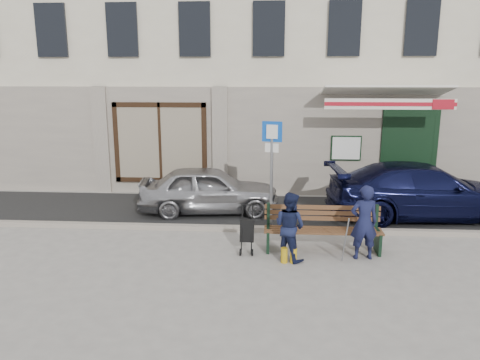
# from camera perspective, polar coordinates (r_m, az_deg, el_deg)

# --- Properties ---
(ground) EXTENTS (80.00, 80.00, 0.00)m
(ground) POSITION_cam_1_polar(r_m,az_deg,el_deg) (9.52, 2.91, -9.28)
(ground) COLOR #9E9991
(ground) RESTS_ON ground
(asphalt_lane) EXTENTS (60.00, 3.20, 0.01)m
(asphalt_lane) POSITION_cam_1_polar(r_m,az_deg,el_deg) (12.45, 3.16, -3.86)
(asphalt_lane) COLOR #282828
(asphalt_lane) RESTS_ON ground
(curb) EXTENTS (60.00, 0.18, 0.12)m
(curb) POSITION_cam_1_polar(r_m,az_deg,el_deg) (10.91, 3.05, -6.01)
(curb) COLOR #9E9384
(curb) RESTS_ON ground
(building) EXTENTS (20.00, 8.27, 10.00)m
(building) POSITION_cam_1_polar(r_m,az_deg,el_deg) (17.32, 3.66, 17.48)
(building) COLOR beige
(building) RESTS_ON ground
(car_silver) EXTENTS (3.76, 1.83, 1.24)m
(car_silver) POSITION_cam_1_polar(r_m,az_deg,el_deg) (12.26, -3.78, -1.15)
(car_silver) COLOR #A7A7AC
(car_silver) RESTS_ON ground
(car_navy) EXTENTS (4.94, 2.38, 1.39)m
(car_navy) POSITION_cam_1_polar(r_m,az_deg,el_deg) (12.65, 21.40, -1.24)
(car_navy) COLOR black
(car_navy) RESTS_ON ground
(parking_sign) EXTENTS (0.46, 0.14, 2.52)m
(parking_sign) POSITION_cam_1_polar(r_m,az_deg,el_deg) (10.82, 3.89, 2.69)
(parking_sign) COLOR gray
(parking_sign) RESTS_ON ground
(bench) EXTENTS (2.40, 1.17, 0.98)m
(bench) POSITION_cam_1_polar(r_m,az_deg,el_deg) (9.78, 9.79, -5.99)
(bench) COLOR brown
(bench) RESTS_ON ground
(man) EXTENTS (0.58, 0.42, 1.50)m
(man) POSITION_cam_1_polar(r_m,az_deg,el_deg) (9.48, 14.88, -5.01)
(man) COLOR #15193B
(man) RESTS_ON ground
(woman) EXTENTS (0.84, 0.82, 1.36)m
(woman) POSITION_cam_1_polar(r_m,az_deg,el_deg) (9.20, 6.07, -5.63)
(woman) COLOR #161C3D
(woman) RESTS_ON ground
(stroller) EXTENTS (0.29, 0.41, 0.98)m
(stroller) POSITION_cam_1_polar(r_m,az_deg,el_deg) (9.57, 0.85, -6.36)
(stroller) COLOR black
(stroller) RESTS_ON ground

